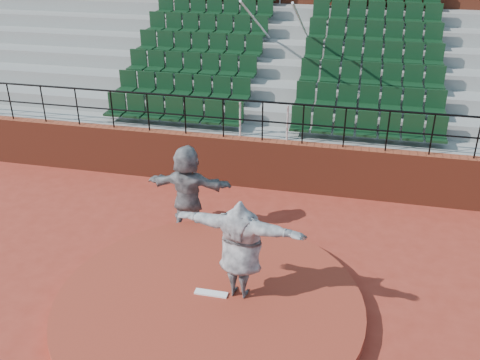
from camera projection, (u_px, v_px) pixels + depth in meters
The scene contains 9 objects.
ground at pixel (209, 310), 9.61m from camera, with size 90.00×90.00×0.00m, color maroon.
pitchers_mound at pixel (209, 305), 9.55m from camera, with size 5.50×5.50×0.25m, color maroon.
pitching_rubber at pixel (211, 293), 9.62m from camera, with size 0.60×0.15×0.03m, color white.
boundary_wall at pixel (262, 164), 13.67m from camera, with size 24.00×0.30×1.30m, color maroon.
wall_railing at pixel (263, 112), 13.06m from camera, with size 24.04×0.05×1.03m.
seating_deck at pixel (284, 92), 16.49m from camera, with size 24.00×5.97×4.63m.
press_box_facade at pixel (303, 2), 19.00m from camera, with size 24.00×3.00×7.10m, color maroon.
pitcher at pixel (240, 249), 9.23m from camera, with size 2.34×0.64×1.90m, color black.
fielder at pixel (188, 189), 11.63m from camera, with size 1.88×0.60×2.02m, color black.
Camera 1 is at (2.21, -7.23, 6.40)m, focal length 40.00 mm.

